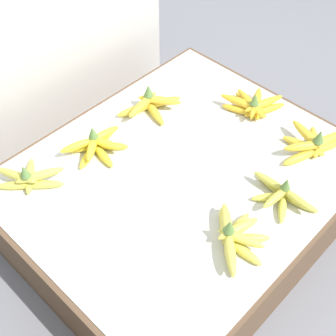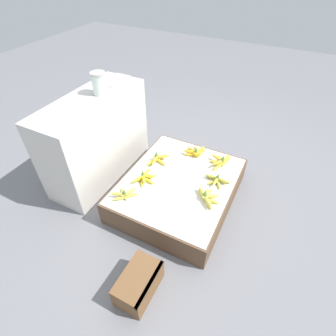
{
  "view_description": "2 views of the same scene",
  "coord_description": "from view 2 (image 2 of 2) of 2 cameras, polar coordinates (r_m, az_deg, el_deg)",
  "views": [
    {
      "loc": [
        -0.76,
        -0.67,
        1.37
      ],
      "look_at": [
        -0.06,
        0.01,
        0.29
      ],
      "focal_mm": 50.0,
      "sensor_mm": 36.0,
      "label": 1
    },
    {
      "loc": [
        -1.5,
        -0.65,
        1.81
      ],
      "look_at": [
        0.06,
        0.14,
        0.26
      ],
      "focal_mm": 28.0,
      "sensor_mm": 36.0,
      "label": 2
    }
  ],
  "objects": [
    {
      "name": "banana_bunch_front_midleft",
      "position": [
        2.12,
        8.52,
        -6.2
      ],
      "size": [
        0.21,
        0.21,
        0.1
      ],
      "color": "#DBCC4C",
      "rests_on": "display_platform"
    },
    {
      "name": "banana_bunch_back_midleft",
      "position": [
        2.26,
        -5.19,
        -2.04
      ],
      "size": [
        0.22,
        0.18,
        0.1
      ],
      "color": "yellow",
      "rests_on": "display_platform"
    },
    {
      "name": "ground_plane",
      "position": [
        2.44,
        2.27,
        -6.55
      ],
      "size": [
        10.0,
        10.0,
        0.0
      ],
      "primitive_type": "plane",
      "color": "slate"
    },
    {
      "name": "banana_bunch_back_left",
      "position": [
        2.14,
        -9.43,
        -5.67
      ],
      "size": [
        0.2,
        0.2,
        0.1
      ],
      "color": "gold",
      "rests_on": "display_platform"
    },
    {
      "name": "foam_tray_white",
      "position": [
        2.6,
        -11.4,
        18.21
      ],
      "size": [
        0.27,
        0.16,
        0.02
      ],
      "color": "white",
      "rests_on": "back_vendor_table"
    },
    {
      "name": "glass_jar",
      "position": [
        2.35,
        -14.77,
        17.4
      ],
      "size": [
        0.12,
        0.12,
        0.19
      ],
      "color": "silver",
      "rests_on": "back_vendor_table"
    },
    {
      "name": "wooden_crate",
      "position": [
        1.9,
        -6.37,
        -23.67
      ],
      "size": [
        0.33,
        0.21,
        0.19
      ],
      "color": "brown",
      "rests_on": "ground_plane"
    },
    {
      "name": "display_platform",
      "position": [
        2.36,
        2.35,
        -4.66
      ],
      "size": [
        1.1,
        0.92,
        0.23
      ],
      "color": "brown",
      "rests_on": "ground_plane"
    },
    {
      "name": "banana_bunch_front_midright",
      "position": [
        2.27,
        10.58,
        -2.6
      ],
      "size": [
        0.13,
        0.23,
        0.09
      ],
      "color": "gold",
      "rests_on": "display_platform"
    },
    {
      "name": "banana_bunch_front_right",
      "position": [
        2.46,
        11.44,
        1.48
      ],
      "size": [
        0.25,
        0.19,
        0.11
      ],
      "color": "gold",
      "rests_on": "display_platform"
    },
    {
      "name": "banana_bunch_middle_right",
      "position": [
        2.54,
        5.93,
        3.53
      ],
      "size": [
        0.18,
        0.2,
        0.1
      ],
      "color": "gold",
      "rests_on": "display_platform"
    },
    {
      "name": "back_vendor_table",
      "position": [
        2.54,
        -15.23,
        6.2
      ],
      "size": [
        1.09,
        0.42,
        0.81
      ],
      "color": "beige",
      "rests_on": "ground_plane"
    },
    {
      "name": "banana_bunch_back_midright",
      "position": [
        2.44,
        -2.24,
        2.04
      ],
      "size": [
        0.24,
        0.17,
        0.11
      ],
      "color": "gold",
      "rests_on": "display_platform"
    }
  ]
}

